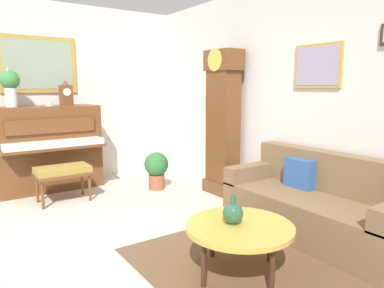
% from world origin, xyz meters
% --- Properties ---
extents(ground_plane, '(6.40, 6.00, 0.10)m').
position_xyz_m(ground_plane, '(0.00, 0.00, -0.05)').
color(ground_plane, beige).
extents(wall_left, '(0.13, 4.90, 2.80)m').
position_xyz_m(wall_left, '(-2.60, 0.00, 1.41)').
color(wall_left, silver).
rests_on(wall_left, ground_plane).
extents(wall_back, '(5.30, 0.13, 2.80)m').
position_xyz_m(wall_back, '(0.01, 2.40, 1.40)').
color(wall_back, silver).
rests_on(wall_back, ground_plane).
extents(area_rug, '(2.10, 1.50, 0.01)m').
position_xyz_m(area_rug, '(1.30, 0.85, 0.00)').
color(area_rug, brown).
rests_on(area_rug, ground_plane).
extents(piano, '(0.87, 1.44, 1.24)m').
position_xyz_m(piano, '(-2.23, 0.11, 0.63)').
color(piano, brown).
rests_on(piano, ground_plane).
extents(piano_bench, '(0.42, 0.70, 0.48)m').
position_xyz_m(piano_bench, '(-1.48, 0.10, 0.41)').
color(piano_bench, brown).
rests_on(piano_bench, ground_plane).
extents(grandfather_clock, '(0.52, 0.34, 2.03)m').
position_xyz_m(grandfather_clock, '(-0.60, 2.11, 0.96)').
color(grandfather_clock, brown).
rests_on(grandfather_clock, ground_plane).
extents(couch, '(1.90, 0.80, 0.84)m').
position_xyz_m(couch, '(1.10, 1.97, 0.31)').
color(couch, brown).
rests_on(couch, ground_plane).
extents(coffee_table, '(0.88, 0.88, 0.42)m').
position_xyz_m(coffee_table, '(1.24, 0.78, 0.39)').
color(coffee_table, gold).
rests_on(coffee_table, ground_plane).
extents(mantel_clock, '(0.13, 0.18, 0.38)m').
position_xyz_m(mantel_clock, '(-2.23, 0.41, 1.42)').
color(mantel_clock, brown).
rests_on(mantel_clock, piano).
extents(flower_vase, '(0.26, 0.26, 0.58)m').
position_xyz_m(flower_vase, '(-2.23, -0.34, 1.56)').
color(flower_vase, silver).
rests_on(flower_vase, piano).
extents(teacup, '(0.12, 0.12, 0.06)m').
position_xyz_m(teacup, '(-2.17, 0.15, 1.27)').
color(teacup, '#ADC6D6').
rests_on(teacup, piano).
extents(green_jug, '(0.17, 0.17, 0.24)m').
position_xyz_m(green_jug, '(1.18, 0.75, 0.51)').
color(green_jug, '#234C33').
rests_on(green_jug, coffee_table).
extents(potted_plant, '(0.36, 0.36, 0.56)m').
position_xyz_m(potted_plant, '(-1.31, 1.42, 0.32)').
color(potted_plant, '#935138').
rests_on(potted_plant, ground_plane).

